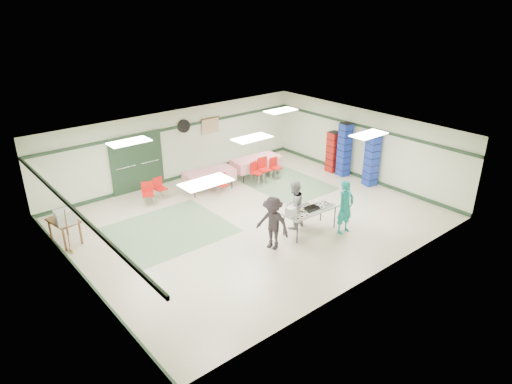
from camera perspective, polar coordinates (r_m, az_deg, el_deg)
floor at (r=14.74m, az=-0.46°, el=-3.26°), size 11.00×11.00×0.00m
ceiling at (r=13.73m, az=-0.50°, el=6.83°), size 11.00×11.00×0.00m
wall_back at (r=17.69m, az=-9.80°, el=5.81°), size 11.00×0.00×11.00m
wall_front at (r=11.39m, az=14.07°, el=-5.02°), size 11.00×0.00×11.00m
wall_left at (r=11.83m, az=-21.65°, el=-4.94°), size 0.00×9.00×9.00m
wall_right at (r=17.96m, az=13.30°, el=5.79°), size 0.00×9.00×9.00m
trim_back at (r=17.46m, az=-9.91°, el=7.97°), size 11.00×0.06×0.10m
baseboard_back at (r=18.09m, az=-9.47°, el=1.90°), size 11.00×0.06×0.12m
trim_left at (r=11.54m, az=-22.03°, el=-1.84°), size 0.06×9.00×0.10m
baseboard_left at (r=12.47m, az=-20.62°, el=-10.12°), size 0.06×9.00×0.12m
trim_right at (r=17.74m, az=13.45°, el=7.92°), size 0.06×9.00×0.10m
baseboard_right at (r=18.36m, az=12.87°, el=1.95°), size 0.06×9.00×0.12m
green_patch_a at (r=14.26m, az=-10.87°, el=-4.71°), size 3.50×3.00×0.01m
green_patch_b at (r=17.44m, az=3.54°, el=1.15°), size 2.50×3.50×0.01m
double_door_left at (r=16.81m, az=-16.08°, el=3.17°), size 0.90×0.06×2.10m
double_door_right at (r=17.18m, az=-13.21°, el=3.92°), size 0.90×0.06×2.10m
door_frame at (r=16.97m, az=-14.61°, el=3.53°), size 2.00×0.03×2.15m
wall_fan at (r=17.58m, az=-9.01°, el=8.14°), size 0.50×0.10×0.50m
scroll_banner at (r=18.25m, az=-5.73°, el=8.24°), size 0.80×0.02×0.60m
serving_table at (r=13.72m, az=6.80°, el=-2.27°), size 1.83×0.78×0.76m
sheet_tray_right at (r=13.95m, az=8.44°, el=-1.64°), size 0.58×0.44×0.02m
sheet_tray_mid at (r=13.70m, az=6.26°, el=-2.02°), size 0.63×0.49×0.02m
sheet_tray_left at (r=13.20m, az=5.35°, el=-3.02°), size 0.63×0.48×0.02m
baking_pan at (r=13.63m, az=6.94°, el=-2.05°), size 0.45×0.29×0.08m
foam_box_stack at (r=13.12m, az=4.36°, el=-2.51°), size 0.26×0.24×0.29m
volunteer_teal at (r=13.81m, az=11.11°, el=-1.86°), size 0.61×0.41×1.66m
volunteer_grey at (r=13.89m, az=4.75°, el=-1.60°), size 0.79×0.65×1.53m
volunteer_dark at (r=12.73m, az=2.09°, el=-3.92°), size 0.86×1.14×1.57m
dining_table_a at (r=17.88m, az=-0.00°, el=3.72°), size 2.00×1.03×0.77m
dining_table_b at (r=16.65m, az=-5.84°, el=2.04°), size 1.90×1.02×0.77m
chair_a at (r=17.43m, az=0.96°, el=3.18°), size 0.46×0.46×0.93m
chair_b at (r=17.19m, az=-0.05°, el=2.73°), size 0.51×0.51×0.86m
chair_c at (r=17.80m, az=2.37°, el=3.35°), size 0.38×0.38×0.81m
chair_d at (r=16.30m, az=-4.35°, el=1.26°), size 0.48×0.48×0.78m
chair_loose_a at (r=16.23m, az=-12.00°, el=0.72°), size 0.41×0.41×0.80m
chair_loose_b at (r=15.84m, az=-13.39°, el=0.08°), size 0.51×0.51×0.83m
crate_stack_blue_a at (r=18.15m, az=10.98°, el=5.22°), size 0.47×0.47×2.12m
crate_stack_red at (r=18.56m, az=9.62°, el=4.96°), size 0.45×0.45×1.64m
crate_stack_blue_b at (r=17.43m, az=14.26°, el=3.81°), size 0.51×0.51×1.94m
printer_table at (r=14.14m, az=-22.91°, el=-3.59°), size 0.78×1.05×0.74m
office_printer at (r=13.79m, az=-22.76°, el=-2.89°), size 0.51×0.45×0.40m
broom at (r=13.63m, az=-22.54°, el=-4.36°), size 0.08×0.22×1.32m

